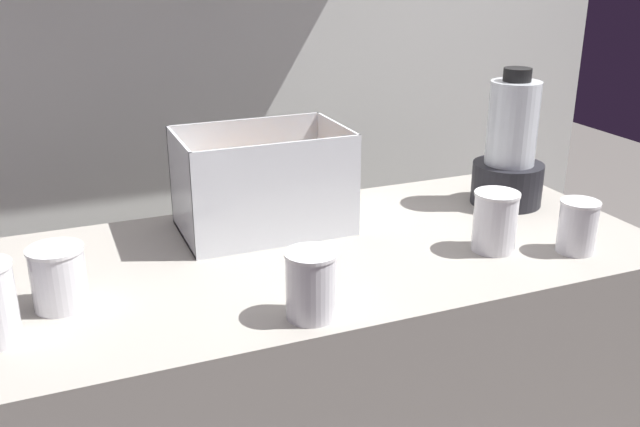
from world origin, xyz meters
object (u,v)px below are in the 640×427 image
object	(u,v)px
juice_cup_mango_left	(59,280)
juice_cup_beet_right	(495,225)
juice_cup_pomegranate_middle	(311,289)
carrot_display_bin	(263,198)
blender_pitcher	(510,153)
juice_cup_carrot_far_right	(577,229)

from	to	relation	value
juice_cup_mango_left	juice_cup_beet_right	distance (m)	0.84
juice_cup_pomegranate_middle	juice_cup_beet_right	bearing A→B (deg)	14.95
carrot_display_bin	juice_cup_mango_left	xyz separation A→B (m)	(-0.43, -0.21, -0.02)
carrot_display_bin	juice_cup_pomegranate_middle	xyz separation A→B (m)	(-0.05, -0.41, -0.02)
juice_cup_beet_right	blender_pitcher	bearing A→B (deg)	49.16
juice_cup_pomegranate_middle	juice_cup_carrot_far_right	world-z (taller)	juice_cup_pomegranate_middle
juice_cup_mango_left	juice_cup_pomegranate_middle	world-z (taller)	juice_cup_pomegranate_middle
juice_cup_carrot_far_right	juice_cup_mango_left	bearing A→B (deg)	171.53
blender_pitcher	juice_cup_mango_left	distance (m)	1.04
juice_cup_mango_left	juice_cup_beet_right	bearing A→B (deg)	-5.20
juice_cup_beet_right	juice_cup_carrot_far_right	xyz separation A→B (m)	(0.15, -0.07, -0.01)
carrot_display_bin	juice_cup_beet_right	xyz separation A→B (m)	(0.40, -0.29, -0.02)
blender_pitcher	juice_cup_beet_right	world-z (taller)	blender_pitcher
juice_cup_mango_left	juice_cup_pomegranate_middle	size ratio (longest dim) A/B	0.94
juice_cup_carrot_far_right	juice_cup_beet_right	bearing A→B (deg)	154.82
juice_cup_pomegranate_middle	blender_pitcher	bearing A→B (deg)	28.23
juice_cup_beet_right	juice_cup_carrot_far_right	bearing A→B (deg)	-25.18
juice_cup_pomegranate_middle	juice_cup_beet_right	world-z (taller)	juice_cup_beet_right
juice_cup_mango_left	blender_pitcher	bearing A→B (deg)	8.28
carrot_display_bin	juice_cup_mango_left	bearing A→B (deg)	-153.79
carrot_display_bin	juice_cup_mango_left	distance (m)	0.48
juice_cup_pomegranate_middle	juice_cup_beet_right	xyz separation A→B (m)	(0.45, 0.12, 0.00)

